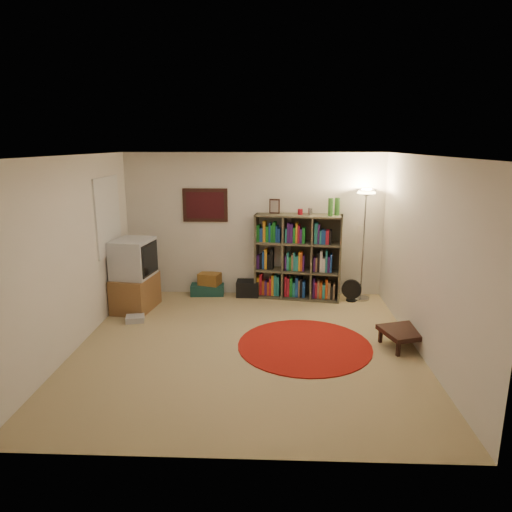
{
  "coord_description": "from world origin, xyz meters",
  "views": [
    {
      "loc": [
        0.35,
        -5.63,
        2.64
      ],
      "look_at": [
        0.1,
        0.6,
        1.1
      ],
      "focal_mm": 32.0,
      "sensor_mm": 36.0,
      "label": 1
    }
  ],
  "objects": [
    {
      "name": "room",
      "position": [
        -0.05,
        0.05,
        1.26
      ],
      "size": [
        4.54,
        4.54,
        2.54
      ],
      "color": "#9D875C",
      "rests_on": "ground"
    },
    {
      "name": "bookshelf",
      "position": [
        0.75,
        2.05,
        0.71
      ],
      "size": [
        1.52,
        0.65,
        1.77
      ],
      "rotation": [
        0.0,
        0.0,
        -0.16
      ],
      "color": "#484330",
      "rests_on": "ground"
    },
    {
      "name": "floor_lamp",
      "position": [
        1.87,
        1.99,
        1.59
      ],
      "size": [
        0.45,
        0.45,
        1.92
      ],
      "rotation": [
        0.0,
        0.0,
        0.26
      ],
      "color": "#A9A9AE",
      "rests_on": "ground"
    },
    {
      "name": "floor_fan",
      "position": [
        1.69,
        1.87,
        0.19
      ],
      "size": [
        0.34,
        0.22,
        0.38
      ],
      "rotation": [
        0.0,
        0.0,
        -0.25
      ],
      "color": "black",
      "rests_on": "ground"
    },
    {
      "name": "tv_stand",
      "position": [
        -1.89,
        1.36,
        0.56
      ],
      "size": [
        0.67,
        0.87,
        1.16
      ],
      "rotation": [
        0.0,
        0.0,
        -0.15
      ],
      "color": "brown",
      "rests_on": "ground"
    },
    {
      "name": "dvd_box",
      "position": [
        -1.76,
        0.81,
        0.04
      ],
      "size": [
        0.31,
        0.28,
        0.09
      ],
      "rotation": [
        0.0,
        0.0,
        0.22
      ],
      "color": "#B4B4B9",
      "rests_on": "ground"
    },
    {
      "name": "suitcase",
      "position": [
        -0.84,
        2.16,
        0.09
      ],
      "size": [
        0.61,
        0.42,
        0.19
      ],
      "rotation": [
        0.0,
        0.0,
        0.07
      ],
      "color": "#143732",
      "rests_on": "ground"
    },
    {
      "name": "wicker_basket",
      "position": [
        -0.79,
        2.13,
        0.29
      ],
      "size": [
        0.42,
        0.35,
        0.21
      ],
      "rotation": [
        0.0,
        0.0,
        -0.29
      ],
      "color": "brown",
      "rests_on": "suitcase"
    },
    {
      "name": "duffel_bag",
      "position": [
        -0.1,
        2.1,
        0.14
      ],
      "size": [
        0.4,
        0.34,
        0.27
      ],
      "rotation": [
        0.0,
        0.0,
        -0.02
      ],
      "color": "black",
      "rests_on": "ground"
    },
    {
      "name": "red_rug",
      "position": [
        0.77,
        0.04,
        0.01
      ],
      "size": [
        1.79,
        1.79,
        0.02
      ],
      "color": "maroon",
      "rests_on": "ground"
    },
    {
      "name": "side_table",
      "position": [
        2.09,
        0.06,
        0.21
      ],
      "size": [
        0.68,
        0.68,
        0.25
      ],
      "rotation": [
        0.0,
        0.0,
        0.31
      ],
      "color": "black",
      "rests_on": "ground"
    }
  ]
}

